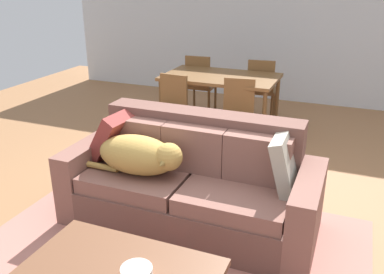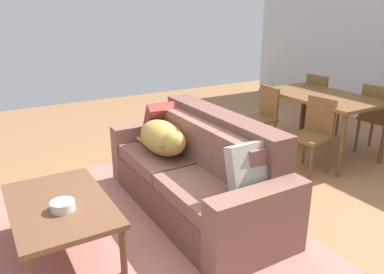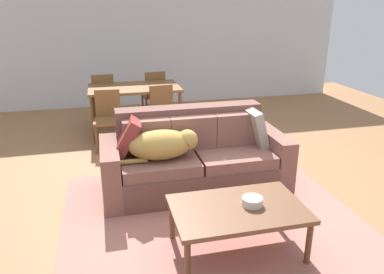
{
  "view_description": "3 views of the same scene",
  "coord_description": "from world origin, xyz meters",
  "px_view_note": "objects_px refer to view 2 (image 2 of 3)",
  "views": [
    {
      "loc": [
        0.98,
        -2.88,
        1.99
      ],
      "look_at": [
        -0.19,
        0.02,
        0.75
      ],
      "focal_mm": 39.01,
      "sensor_mm": 36.0,
      "label": 1
    },
    {
      "loc": [
        2.6,
        -1.72,
        1.85
      ],
      "look_at": [
        -0.34,
        0.0,
        0.66
      ],
      "focal_mm": 35.59,
      "sensor_mm": 36.0,
      "label": 2
    },
    {
      "loc": [
        -1.14,
        -3.87,
        2.04
      ],
      "look_at": [
        -0.26,
        -0.3,
        0.72
      ],
      "focal_mm": 35.09,
      "sensor_mm": 36.0,
      "label": 3
    }
  ],
  "objects_px": {
    "dining_chair_far_left": "(320,102)",
    "dining_table": "(322,100)",
    "throw_pillow_by_right_arm": "(254,171)",
    "dining_chair_near_right": "(313,132)",
    "dining_chair_far_right": "(377,116)",
    "couch": "(198,174)",
    "throw_pillow_by_left_arm": "(166,121)",
    "bowl_on_coffee_table": "(63,206)",
    "dining_chair_near_left": "(261,115)",
    "dog_on_left_cushion": "(163,138)",
    "coffee_table": "(60,208)"
  },
  "relations": [
    {
      "from": "dining_chair_far_left",
      "to": "dining_table",
      "type": "bearing_deg",
      "value": 129.69
    },
    {
      "from": "throw_pillow_by_right_arm",
      "to": "dining_chair_near_right",
      "type": "height_order",
      "value": "throw_pillow_by_right_arm"
    },
    {
      "from": "dining_chair_near_right",
      "to": "dining_chair_far_right",
      "type": "height_order",
      "value": "dining_chair_far_right"
    },
    {
      "from": "couch",
      "to": "dining_chair_near_right",
      "type": "relative_size",
      "value": 2.4
    },
    {
      "from": "throw_pillow_by_left_arm",
      "to": "throw_pillow_by_right_arm",
      "type": "relative_size",
      "value": 1.04
    },
    {
      "from": "couch",
      "to": "dining_chair_near_right",
      "type": "bearing_deg",
      "value": 92.94
    },
    {
      "from": "throw_pillow_by_left_arm",
      "to": "dining_table",
      "type": "bearing_deg",
      "value": 82.06
    },
    {
      "from": "couch",
      "to": "dining_table",
      "type": "distance_m",
      "value": 2.2
    },
    {
      "from": "throw_pillow_by_left_arm",
      "to": "bowl_on_coffee_table",
      "type": "relative_size",
      "value": 2.6
    },
    {
      "from": "dining_chair_near_right",
      "to": "throw_pillow_by_left_arm",
      "type": "bearing_deg",
      "value": -121.11
    },
    {
      "from": "dining_chair_near_left",
      "to": "dining_chair_far_right",
      "type": "xyz_separation_m",
      "value": [
        0.85,
        1.19,
        0.03
      ]
    },
    {
      "from": "dog_on_left_cushion",
      "to": "coffee_table",
      "type": "height_order",
      "value": "dog_on_left_cushion"
    },
    {
      "from": "dining_chair_far_right",
      "to": "dining_chair_near_right",
      "type": "bearing_deg",
      "value": 83.72
    },
    {
      "from": "bowl_on_coffee_table",
      "to": "dining_chair_near_right",
      "type": "xyz_separation_m",
      "value": [
        -0.26,
        2.85,
        0.01
      ]
    },
    {
      "from": "dining_chair_far_left",
      "to": "throw_pillow_by_left_arm",
      "type": "bearing_deg",
      "value": 91.68
    },
    {
      "from": "couch",
      "to": "throw_pillow_by_right_arm",
      "type": "height_order",
      "value": "couch"
    },
    {
      "from": "throw_pillow_by_left_arm",
      "to": "dining_chair_near_right",
      "type": "relative_size",
      "value": 0.53
    },
    {
      "from": "couch",
      "to": "dog_on_left_cushion",
      "type": "relative_size",
      "value": 2.42
    },
    {
      "from": "bowl_on_coffee_table",
      "to": "dining_chair_near_right",
      "type": "bearing_deg",
      "value": 95.29
    },
    {
      "from": "throw_pillow_by_left_arm",
      "to": "bowl_on_coffee_table",
      "type": "bearing_deg",
      "value": -54.57
    },
    {
      "from": "dining_chair_near_right",
      "to": "dining_chair_far_left",
      "type": "height_order",
      "value": "dining_chair_far_left"
    },
    {
      "from": "throw_pillow_by_left_arm",
      "to": "dining_chair_far_right",
      "type": "height_order",
      "value": "dining_chair_far_right"
    },
    {
      "from": "dog_on_left_cushion",
      "to": "throw_pillow_by_left_arm",
      "type": "relative_size",
      "value": 1.87
    },
    {
      "from": "dog_on_left_cushion",
      "to": "throw_pillow_by_left_arm",
      "type": "distance_m",
      "value": 0.44
    },
    {
      "from": "throw_pillow_by_right_arm",
      "to": "dining_table",
      "type": "height_order",
      "value": "throw_pillow_by_right_arm"
    },
    {
      "from": "throw_pillow_by_right_arm",
      "to": "dining_chair_near_right",
      "type": "bearing_deg",
      "value": 118.08
    },
    {
      "from": "dog_on_left_cushion",
      "to": "throw_pillow_by_left_arm",
      "type": "height_order",
      "value": "throw_pillow_by_left_arm"
    },
    {
      "from": "bowl_on_coffee_table",
      "to": "dining_table",
      "type": "bearing_deg",
      "value": 100.8
    },
    {
      "from": "throw_pillow_by_left_arm",
      "to": "dog_on_left_cushion",
      "type": "bearing_deg",
      "value": -30.04
    },
    {
      "from": "coffee_table",
      "to": "dining_chair_far_left",
      "type": "distance_m",
      "value": 4.05
    },
    {
      "from": "throw_pillow_by_right_arm",
      "to": "dining_chair_near_left",
      "type": "xyz_separation_m",
      "value": [
        -1.65,
        1.48,
        -0.18
      ]
    },
    {
      "from": "dog_on_left_cushion",
      "to": "coffee_table",
      "type": "distance_m",
      "value": 1.2
    },
    {
      "from": "coffee_table",
      "to": "couch",
      "type": "bearing_deg",
      "value": 92.8
    },
    {
      "from": "coffee_table",
      "to": "dining_chair_far_left",
      "type": "height_order",
      "value": "dining_chair_far_left"
    },
    {
      "from": "throw_pillow_by_left_arm",
      "to": "coffee_table",
      "type": "bearing_deg",
      "value": -58.4
    },
    {
      "from": "coffee_table",
      "to": "dining_chair_far_left",
      "type": "xyz_separation_m",
      "value": [
        -1.01,
        3.92,
        0.12
      ]
    },
    {
      "from": "couch",
      "to": "dining_chair_far_left",
      "type": "xyz_separation_m",
      "value": [
        -0.95,
        2.66,
        0.16
      ]
    },
    {
      "from": "dining_table",
      "to": "dining_chair_far_right",
      "type": "distance_m",
      "value": 0.74
    },
    {
      "from": "dog_on_left_cushion",
      "to": "dining_table",
      "type": "height_order",
      "value": "dog_on_left_cushion"
    },
    {
      "from": "bowl_on_coffee_table",
      "to": "throw_pillow_by_left_arm",
      "type": "bearing_deg",
      "value": 125.43
    },
    {
      "from": "dog_on_left_cushion",
      "to": "dining_chair_near_left",
      "type": "bearing_deg",
      "value": 107.74
    },
    {
      "from": "dog_on_left_cushion",
      "to": "bowl_on_coffee_table",
      "type": "height_order",
      "value": "dog_on_left_cushion"
    },
    {
      "from": "couch",
      "to": "dining_table",
      "type": "relative_size",
      "value": 1.45
    },
    {
      "from": "couch",
      "to": "dining_table",
      "type": "xyz_separation_m",
      "value": [
        -0.46,
        2.12,
        0.35
      ]
    },
    {
      "from": "dining_table",
      "to": "dining_chair_far_left",
      "type": "xyz_separation_m",
      "value": [
        -0.49,
        0.54,
        -0.19
      ]
    },
    {
      "from": "dog_on_left_cushion",
      "to": "dining_chair_far_left",
      "type": "bearing_deg",
      "value": 101.73
    },
    {
      "from": "throw_pillow_by_left_arm",
      "to": "coffee_table",
      "type": "xyz_separation_m",
      "value": [
        0.81,
        -1.31,
        -0.28
      ]
    },
    {
      "from": "couch",
      "to": "bowl_on_coffee_table",
      "type": "distance_m",
      "value": 1.28
    },
    {
      "from": "throw_pillow_by_right_arm",
      "to": "throw_pillow_by_left_arm",
      "type": "bearing_deg",
      "value": 179.81
    },
    {
      "from": "throw_pillow_by_right_arm",
      "to": "dining_chair_near_right",
      "type": "relative_size",
      "value": 0.51
    }
  ]
}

